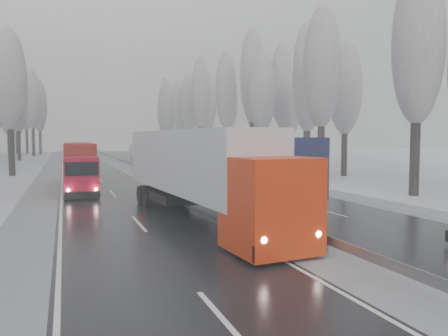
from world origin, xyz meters
TOP-DOWN VIEW (x-y plane):
  - ground at (0.00, 0.00)m, footprint 260.00×260.00m
  - carriageway_right at (5.25, 30.00)m, footprint 7.50×200.00m
  - carriageway_left at (-5.25, 30.00)m, footprint 7.50×200.00m
  - median_slush at (0.00, 30.00)m, footprint 3.00×200.00m
  - shoulder_right at (10.20, 30.00)m, footprint 2.40×200.00m
  - shoulder_left at (-10.20, 30.00)m, footprint 2.40×200.00m
  - median_guardrail at (0.00, 29.99)m, footprint 0.12×200.00m
  - tree_16 at (15.04, 15.67)m, footprint 3.60×3.60m
  - tree_18 at (14.51, 27.03)m, footprint 3.60×3.60m
  - tree_19 at (20.02, 31.03)m, footprint 3.60×3.60m
  - tree_20 at (17.90, 35.17)m, footprint 3.60×3.60m
  - tree_21 at (20.12, 39.17)m, footprint 3.60×3.60m
  - tree_22 at (17.02, 45.60)m, footprint 3.60×3.60m
  - tree_23 at (23.31, 49.60)m, footprint 3.60×3.60m
  - tree_24 at (17.90, 51.02)m, footprint 3.60×3.60m
  - tree_25 at (24.81, 55.02)m, footprint 3.60×3.60m
  - tree_26 at (17.56, 61.27)m, footprint 3.60×3.60m
  - tree_27 at (24.72, 65.27)m, footprint 3.60×3.60m
  - tree_28 at (16.34, 71.95)m, footprint 3.60×3.60m
  - tree_29 at (23.71, 75.95)m, footprint 3.60×3.60m
  - tree_30 at (16.56, 81.70)m, footprint 3.60×3.60m
  - tree_31 at (22.48, 85.70)m, footprint 3.60×3.60m
  - tree_32 at (16.63, 89.21)m, footprint 3.60×3.60m
  - tree_33 at (19.77, 93.21)m, footprint 3.60×3.60m
  - tree_34 at (15.73, 96.32)m, footprint 3.60×3.60m
  - tree_35 at (24.94, 100.32)m, footprint 3.60×3.60m
  - tree_36 at (17.04, 106.16)m, footprint 3.60×3.60m
  - tree_37 at (24.02, 110.16)m, footprint 3.60×3.60m
  - tree_38 at (18.73, 116.73)m, footprint 3.60×3.60m
  - tree_39 at (21.55, 120.73)m, footprint 3.60×3.60m
  - tree_62 at (-13.94, 43.73)m, footprint 3.60×3.60m
  - tree_68 at (-16.58, 69.11)m, footprint 3.60×3.60m
  - tree_70 at (-16.33, 79.19)m, footprint 3.60×3.60m
  - tree_72 at (-18.93, 88.54)m, footprint 3.60×3.60m
  - tree_74 at (-15.07, 99.33)m, footprint 3.60×3.60m
  - tree_76 at (-14.05, 108.72)m, footprint 3.60×3.60m
  - tree_77 at (-19.66, 112.72)m, footprint 3.60×3.60m
  - tree_78 at (-17.56, 115.31)m, footprint 3.60×3.60m
  - tree_79 at (-20.33, 119.31)m, footprint 3.60×3.60m
  - truck_blue_box at (2.29, 15.47)m, footprint 4.71×16.41m
  - truck_cream_box at (6.32, 37.49)m, footprint 3.54×17.00m
  - box_truck_distant at (6.32, 89.89)m, footprint 2.97×7.40m
  - truck_red_white at (-2.31, 11.54)m, footprint 4.16×17.82m
  - truck_red_red at (-7.39, 28.92)m, footprint 2.50×14.52m

SIDE VIEW (x-z plane):
  - ground at x=0.00m, z-range 0.00..0.00m
  - carriageway_right at x=5.25m, z-range 0.00..0.03m
  - carriageway_left at x=-5.25m, z-range 0.00..0.03m
  - median_slush at x=0.00m, z-range 0.00..0.04m
  - shoulder_right at x=10.20m, z-range 0.00..0.04m
  - shoulder_left at x=-10.20m, z-range 0.00..0.04m
  - median_guardrail at x=0.00m, z-range 0.22..0.98m
  - box_truck_distant at x=6.32m, z-range 0.03..2.72m
  - truck_red_red at x=-7.39m, z-range 0.31..4.02m
  - truck_blue_box at x=2.29m, z-range 0.35..4.52m
  - truck_cream_box at x=6.32m, z-range 0.36..4.69m
  - truck_red_white at x=-2.31m, z-range 0.38..4.91m
  - tree_23 at x=23.31m, z-range 1.99..15.54m
  - tree_77 at x=-19.66m, z-range 2.10..16.42m
  - tree_33 at x=19.77m, z-range 2.10..16.42m
  - tree_19 at x=20.02m, z-range 2.13..16.70m
  - tree_72 at x=-18.93m, z-range 2.21..17.31m
  - tree_20 at x=17.90m, z-range 2.29..18.00m
  - tree_22 at x=17.02m, z-range 2.31..18.17m
  - tree_62 at x=-13.94m, z-range 2.34..18.38m
  - tree_39 at x=21.55m, z-range 2.36..18.54m
  - tree_37 at x=24.02m, z-range 2.38..18.75m
  - tree_16 at x=15.04m, z-range 2.40..18.93m
  - tree_18 at x=14.51m, z-range 2.41..18.99m
  - tree_68 at x=-16.58m, z-range 2.42..19.07m
  - tree_79 at x=-20.33m, z-range 2.48..19.54m
  - tree_70 at x=-16.33m, z-range 2.48..19.57m
  - tree_32 at x=16.63m, z-range 2.51..19.85m
  - tree_27 at x=24.72m, z-range 2.55..20.17m
  - tree_34 at x=15.73m, z-range 2.55..20.19m
  - tree_30 at x=16.56m, z-range 2.59..20.45m
  - tree_38 at x=18.73m, z-range 2.60..20.58m
  - tree_29 at x=23.71m, z-range 2.62..20.73m
  - tree_35 at x=24.94m, z-range 2.64..20.89m
  - tree_76 at x=-14.05m, z-range 2.68..21.23m
  - tree_31 at x=22.48m, z-range 2.68..21.26m
  - tree_21 at x=20.12m, z-range 2.69..21.31m
  - tree_26 at x=17.56m, z-range 2.71..21.49m
  - tree_25 at x=24.81m, z-range 2.80..22.24m
  - tree_78 at x=-17.56m, z-range 2.81..22.37m
  - tree_28 at x=16.34m, z-range 2.82..22.45m
  - tree_74 at x=-15.07m, z-range 2.83..22.52m
  - tree_36 at x=17.04m, z-range 2.91..23.13m
  - tree_24 at x=17.90m, z-range 2.94..23.43m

